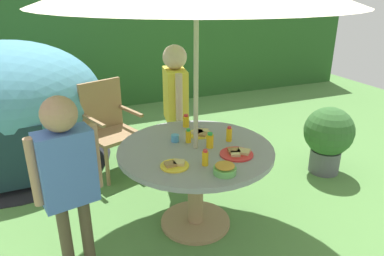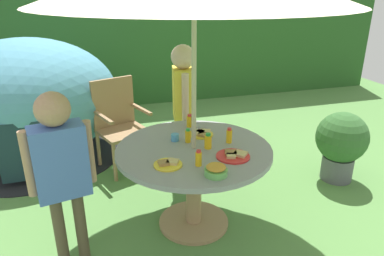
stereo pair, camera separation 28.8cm
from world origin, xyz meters
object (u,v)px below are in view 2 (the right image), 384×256
object	(u,v)px
child_in_yellow_shirt	(183,95)
potted_plant	(341,142)
snack_bowl	(216,170)
juice_bottle_center_back	(208,141)
juice_bottle_mid_left	(188,136)
plate_front_edge	(202,133)
plate_center_front	(168,164)
child_in_blue_shirt	(60,161)
plate_far_right	(234,155)
juice_bottle_far_left	(229,136)
juice_bottle_near_right	(199,158)
cup_near	(175,137)
dome_tent	(30,99)
garden_table	(194,166)
wooden_chair	(119,120)
juice_bottle_near_left	(190,121)

from	to	relation	value
child_in_yellow_shirt	potted_plant	bearing A→B (deg)	79.31
snack_bowl	juice_bottle_center_back	bearing A→B (deg)	78.31
juice_bottle_mid_left	plate_front_edge	bearing A→B (deg)	35.79
plate_center_front	child_in_blue_shirt	bearing A→B (deg)	177.57
plate_center_front	juice_bottle_mid_left	distance (m)	0.43
plate_far_right	juice_bottle_center_back	world-z (taller)	juice_bottle_center_back
child_in_blue_shirt	juice_bottle_far_left	world-z (taller)	child_in_blue_shirt
juice_bottle_near_right	juice_bottle_far_left	size ratio (longest dim) A/B	0.95
plate_far_right	juice_bottle_mid_left	size ratio (longest dim) A/B	2.17
cup_near	dome_tent	bearing A→B (deg)	127.55
garden_table	plate_far_right	size ratio (longest dim) A/B	4.87
snack_bowl	plate_center_front	bearing A→B (deg)	140.58
garden_table	dome_tent	distance (m)	2.32
plate_front_edge	juice_bottle_far_left	size ratio (longest dim) A/B	1.61
wooden_chair	snack_bowl	distance (m)	1.80
wooden_chair	plate_far_right	xyz separation A→B (m)	(0.70, -1.50, 0.19)
wooden_chair	potted_plant	size ratio (longest dim) A/B	1.34
potted_plant	snack_bowl	size ratio (longest dim) A/B	4.63
garden_table	wooden_chair	distance (m)	1.35
dome_tent	child_in_blue_shirt	size ratio (longest dim) A/B	1.59
juice_bottle_near_left	juice_bottle_mid_left	distance (m)	0.34
juice_bottle_far_left	juice_bottle_center_back	distance (m)	0.20
child_in_blue_shirt	cup_near	xyz separation A→B (m)	(0.86, 0.37, -0.09)
garden_table	child_in_blue_shirt	xyz separation A→B (m)	(-0.96, -0.20, 0.27)
child_in_yellow_shirt	snack_bowl	world-z (taller)	child_in_yellow_shirt
child_in_blue_shirt	snack_bowl	distance (m)	1.02
snack_bowl	plate_front_edge	distance (m)	0.69
juice_bottle_far_left	juice_bottle_near_right	bearing A→B (deg)	-138.82
plate_front_edge	juice_bottle_near_right	world-z (taller)	juice_bottle_near_right
child_in_yellow_shirt	plate_center_front	bearing A→B (deg)	-10.53
dome_tent	snack_bowl	distance (m)	2.70
dome_tent	plate_far_right	size ratio (longest dim) A/B	8.19
plate_far_right	cup_near	xyz separation A→B (m)	(-0.34, 0.41, 0.02)
plate_center_front	juice_bottle_near_left	distance (m)	0.76
child_in_blue_shirt	plate_front_edge	size ratio (longest dim) A/B	6.40
child_in_yellow_shirt	dome_tent	bearing A→B (deg)	-112.38
juice_bottle_far_left	dome_tent	bearing A→B (deg)	132.78
child_in_yellow_shirt	child_in_blue_shirt	xyz separation A→B (m)	(-1.11, -1.07, -0.05)
child_in_yellow_shirt	juice_bottle_mid_left	xyz separation A→B (m)	(-0.17, -0.75, -0.11)
plate_center_front	wooden_chair	bearing A→B (deg)	97.86
potted_plant	juice_bottle_near_right	distance (m)	1.83
garden_table	juice_bottle_center_back	bearing A→B (deg)	-19.40
plate_front_edge	cup_near	size ratio (longest dim) A/B	3.16
child_in_blue_shirt	cup_near	size ratio (longest dim) A/B	20.19
wooden_chair	plate_far_right	distance (m)	1.66
wooden_chair	juice_bottle_mid_left	bearing A→B (deg)	-88.70
child_in_yellow_shirt	child_in_blue_shirt	size ratio (longest dim) A/B	1.06
potted_plant	juice_bottle_near_left	bearing A→B (deg)	175.09
wooden_chair	juice_bottle_near_left	bearing A→B (deg)	-76.01
dome_tent	juice_bottle_far_left	distance (m)	2.50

